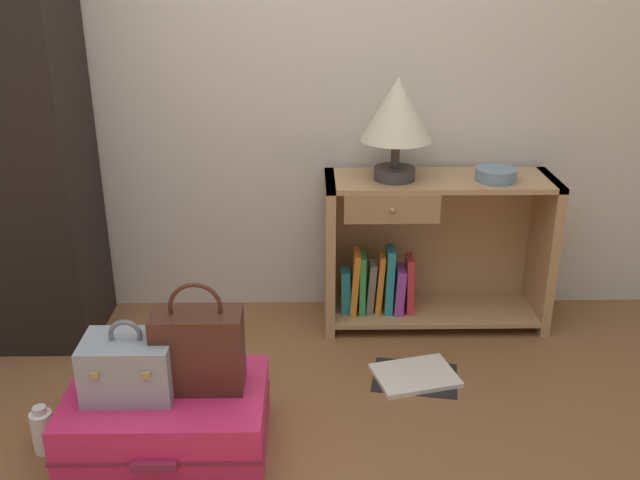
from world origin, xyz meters
TOP-DOWN VIEW (x-y plane):
  - back_wall at (0.00, 1.50)m, footprint 6.40×0.10m
  - bookshelf at (0.69, 1.28)m, footprint 0.96×0.34m
  - table_lamp at (0.53, 1.25)m, footprint 0.29×0.29m
  - bowl at (0.94, 1.22)m, footprint 0.17×0.17m
  - suitcase_large at (-0.29, 0.39)m, footprint 0.65×0.46m
  - train_case at (-0.39, 0.39)m, footprint 0.28×0.20m
  - handbag at (-0.18, 0.42)m, footprint 0.29×0.15m
  - bottle at (-0.70, 0.39)m, footprint 0.07×0.07m
  - open_book_on_floor at (0.59, 0.80)m, footprint 0.36×0.30m

SIDE VIEW (x-z plane):
  - open_book_on_floor at x=0.59m, z-range 0.00..0.02m
  - bottle at x=-0.70m, z-range -0.01..0.16m
  - suitcase_large at x=-0.29m, z-range 0.00..0.22m
  - train_case at x=-0.39m, z-range 0.19..0.45m
  - bookshelf at x=0.69m, z-range 0.00..0.67m
  - handbag at x=-0.18m, z-range 0.18..0.55m
  - bowl at x=0.94m, z-range 0.67..0.72m
  - table_lamp at x=0.53m, z-range 0.73..1.15m
  - back_wall at x=0.00m, z-range 0.00..2.60m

